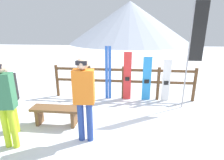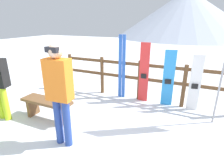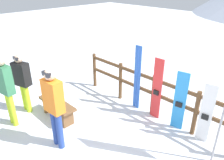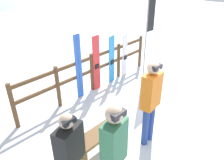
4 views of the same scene
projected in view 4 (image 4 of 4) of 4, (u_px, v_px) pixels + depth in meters
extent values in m
plane|color=white|center=(155.00, 121.00, 5.10)|extent=(40.00, 40.00, 0.00)
cylinder|color=brown|center=(13.00, 107.00, 4.66)|extent=(0.10, 0.10, 1.10)
cylinder|color=brown|center=(58.00, 87.00, 5.40)|extent=(0.10, 0.10, 1.10)
cylinder|color=brown|center=(92.00, 72.00, 6.14)|extent=(0.10, 0.10, 1.10)
cylinder|color=brown|center=(119.00, 61.00, 6.88)|extent=(0.10, 0.10, 1.10)
cylinder|color=brown|center=(140.00, 51.00, 7.62)|extent=(0.10, 0.10, 1.10)
cube|color=brown|center=(92.00, 71.00, 6.11)|extent=(4.56, 0.05, 0.08)
cube|color=brown|center=(91.00, 58.00, 5.93)|extent=(4.56, 0.05, 0.08)
cube|color=brown|center=(98.00, 134.00, 4.07)|extent=(1.18, 0.36, 0.06)
cube|color=brown|center=(81.00, 156.00, 3.89)|extent=(0.08, 0.29, 0.40)
cube|color=brown|center=(114.00, 132.00, 4.47)|extent=(0.08, 0.29, 0.40)
cylinder|color=navy|center=(145.00, 127.00, 4.26)|extent=(0.13, 0.13, 0.86)
cylinder|color=navy|center=(151.00, 122.00, 4.38)|extent=(0.13, 0.13, 0.86)
cube|color=orange|center=(151.00, 91.00, 3.96)|extent=(0.43, 0.26, 0.68)
sphere|color=#D8B293|center=(154.00, 68.00, 3.75)|extent=(0.23, 0.23, 0.23)
cube|color=black|center=(157.00, 68.00, 3.69)|extent=(0.21, 0.08, 0.08)
cube|color=black|center=(69.00, 145.00, 2.96)|extent=(0.47, 0.35, 0.60)
sphere|color=#D8B293|center=(66.00, 121.00, 2.77)|extent=(0.21, 0.21, 0.21)
cube|color=black|center=(69.00, 121.00, 2.72)|extent=(0.19, 0.07, 0.07)
cube|color=#33724C|center=(114.00, 143.00, 2.82)|extent=(0.41, 0.27, 0.68)
sphere|color=#D8B293|center=(114.00, 114.00, 2.60)|extent=(0.23, 0.23, 0.23)
cube|color=black|center=(119.00, 115.00, 2.55)|extent=(0.21, 0.08, 0.08)
cube|color=blue|center=(77.00, 68.00, 5.60)|extent=(0.09, 0.02, 1.76)
cube|color=blue|center=(80.00, 67.00, 5.67)|extent=(0.09, 0.02, 1.76)
cube|color=red|center=(96.00, 64.00, 6.08)|extent=(0.25, 0.03, 1.59)
cube|color=black|center=(97.00, 66.00, 6.10)|extent=(0.14, 0.03, 0.12)
cube|color=#288CE0|center=(112.00, 60.00, 6.52)|extent=(0.28, 0.08, 1.44)
cube|color=black|center=(112.00, 62.00, 6.54)|extent=(0.16, 0.06, 0.12)
cube|color=white|center=(125.00, 55.00, 6.94)|extent=(0.26, 0.07, 1.37)
cube|color=black|center=(125.00, 57.00, 6.95)|extent=(0.15, 0.05, 0.12)
cylinder|color=#99999E|center=(146.00, 30.00, 6.56)|extent=(0.04, 0.04, 2.98)
cube|color=black|center=(152.00, 5.00, 6.36)|extent=(0.36, 0.01, 1.56)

